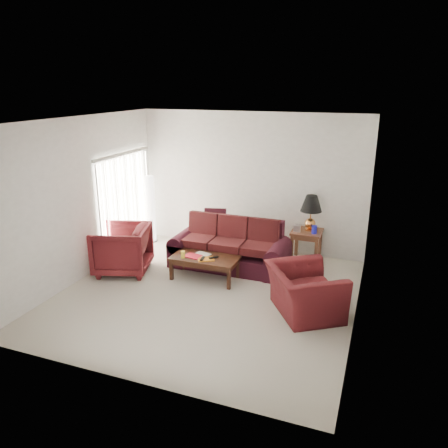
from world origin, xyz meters
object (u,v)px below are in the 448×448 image
sofa (229,245)px  coffee_table (205,268)px  floor_lamp (150,209)px  armchair_left (122,249)px  armchair_right (304,291)px  end_table (306,246)px

sofa → coffee_table: (-0.24, -0.68, -0.26)m
floor_lamp → coffee_table: 2.54m
sofa → armchair_left: (-1.89, -0.94, -0.01)m
floor_lamp → armchair_left: (0.34, -1.73, -0.32)m
armchair_right → coffee_table: bearing=38.8°
armchair_left → end_table: bearing=101.4°
armchair_right → floor_lamp: bearing=28.6°
sofa → floor_lamp: size_ratio=1.48×
sofa → armchair_left: 2.11m
end_table → armchair_left: (-3.27, -1.80, 0.14)m
coffee_table → floor_lamp: bearing=150.0°
coffee_table → end_table: bearing=50.2°
end_table → floor_lamp: (-3.61, -0.07, 0.46)m
sofa → end_table: size_ratio=3.53×
floor_lamp → armchair_left: bearing=-78.9°
sofa → end_table: sofa is taller
sofa → floor_lamp: floor_lamp is taller
armchair_left → armchair_right: 3.66m
sofa → armchair_right: size_ratio=2.00×
sofa → coffee_table: 0.77m
end_table → coffee_table: 2.25m
end_table → armchair_left: size_ratio=0.64×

